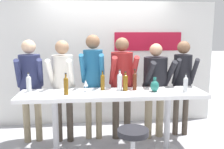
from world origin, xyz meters
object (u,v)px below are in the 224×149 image
at_px(person_far_left, 30,80).
at_px(wine_bottle_1, 186,84).
at_px(wine_bottle_2, 29,83).
at_px(wine_bottle_4, 125,82).
at_px(person_left, 63,80).
at_px(wine_bottle_5, 66,85).
at_px(tasting_table, 113,100).
at_px(wine_bottle_6, 135,81).
at_px(wine_glass_0, 86,84).
at_px(person_right, 182,77).
at_px(bar_stool, 133,146).
at_px(person_center_left, 93,75).
at_px(person_center_right, 155,81).
at_px(wine_bottle_0, 103,81).
at_px(person_center, 122,77).
at_px(wine_bottle_3, 120,81).
at_px(decorative_vase, 155,86).

bearing_deg(person_far_left, wine_bottle_1, -23.24).
xyz_separation_m(wine_bottle_2, wine_bottle_4, (1.45, -0.07, 0.00)).
height_order(person_left, wine_bottle_2, person_left).
bearing_deg(person_far_left, wine_bottle_5, -52.07).
distance_m(tasting_table, wine_bottle_6, 0.46).
distance_m(wine_bottle_1, wine_glass_0, 1.48).
bearing_deg(person_right, person_left, -172.02).
bearing_deg(bar_stool, person_center_left, 110.09).
bearing_deg(person_far_left, person_center_right, -9.82).
bearing_deg(wine_bottle_6, wine_bottle_4, -171.02).
bearing_deg(wine_bottle_0, wine_bottle_4, -12.96).
bearing_deg(person_left, person_center_left, 12.73).
relative_size(person_center, wine_bottle_2, 5.97).
relative_size(person_center_right, wine_bottle_1, 5.90).
relative_size(person_far_left, person_center_left, 0.96).
bearing_deg(person_right, person_center, -172.13).
xyz_separation_m(wine_bottle_3, decorative_vase, (0.51, -0.12, -0.06)).
xyz_separation_m(wine_bottle_0, decorative_vase, (0.77, -0.19, -0.05)).
bearing_deg(decorative_vase, wine_bottle_6, 154.16).
bearing_deg(wine_bottle_3, person_right, 20.55).
distance_m(bar_stool, person_right, 1.78).
xyz_separation_m(person_center_left, wine_bottle_3, (0.39, -0.42, -0.03)).
xyz_separation_m(bar_stool, wine_bottle_3, (-0.06, 0.82, 0.66)).
bearing_deg(wine_bottle_2, wine_bottle_5, -22.05).
distance_m(person_center_left, wine_bottle_5, 0.72).
distance_m(person_left, person_center_left, 0.50).
distance_m(wine_bottle_1, wine_bottle_4, 0.89).
distance_m(bar_stool, person_center, 1.38).
distance_m(person_center_right, wine_bottle_4, 0.70).
height_order(person_far_left, wine_bottle_6, person_far_left).
relative_size(wine_bottle_1, wine_bottle_4, 0.94).
bearing_deg(person_far_left, wine_bottle_3, -25.07).
bearing_deg(person_center, person_center_left, 174.34).
distance_m(person_center, wine_bottle_2, 1.49).
bearing_deg(bar_stool, person_left, 128.75).
distance_m(person_left, person_center_right, 1.55).
xyz_separation_m(wine_glass_0, decorative_vase, (1.03, -0.10, -0.04)).
bearing_deg(person_center, decorative_vase, -53.70).
xyz_separation_m(person_center_right, wine_bottle_2, (-2.02, -0.32, 0.07)).
distance_m(bar_stool, wine_bottle_0, 1.15).
height_order(wine_bottle_2, wine_bottle_6, wine_bottle_6).
relative_size(wine_bottle_0, decorative_vase, 1.37).
relative_size(person_center_left, wine_bottle_0, 5.94).
bearing_deg(wine_bottle_0, wine_bottle_6, -6.42).
relative_size(bar_stool, person_left, 0.38).
relative_size(bar_stool, decorative_vase, 2.93).
bearing_deg(wine_bottle_5, person_center, 32.86).
xyz_separation_m(wine_bottle_1, wine_glass_0, (-1.47, 0.17, -0.00)).
height_order(wine_bottle_5, decorative_vase, wine_bottle_5).
relative_size(person_far_left, wine_bottle_4, 5.76).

